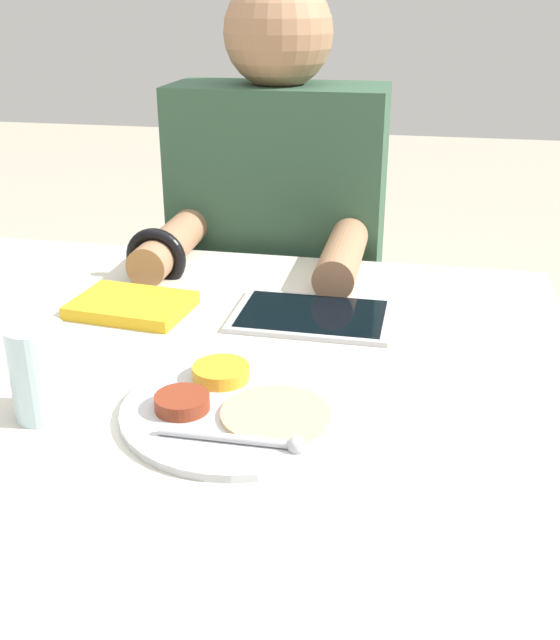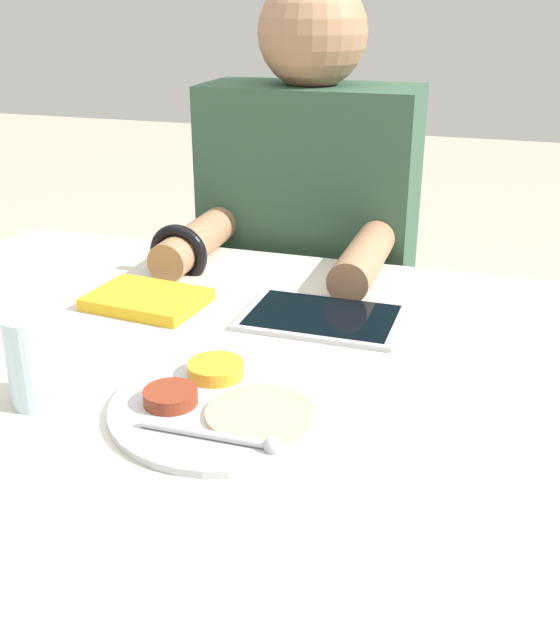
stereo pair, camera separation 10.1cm
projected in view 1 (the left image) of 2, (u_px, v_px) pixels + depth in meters
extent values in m
cube|color=beige|center=(182.00, 571.00, 1.16)|extent=(1.10, 0.97, 0.72)
cylinder|color=#B7BABF|center=(238.00, 410.00, 0.90)|extent=(0.28, 0.28, 0.01)
cylinder|color=gold|center=(221.00, 372.00, 0.96)|extent=(0.07, 0.07, 0.02)
cylinder|color=maroon|center=(182.00, 402.00, 0.89)|extent=(0.07, 0.07, 0.02)
cylinder|color=tan|center=(276.00, 414.00, 0.87)|extent=(0.13, 0.13, 0.01)
cylinder|color=#B7BABF|center=(227.00, 438.00, 0.82)|extent=(0.16, 0.01, 0.01)
sphere|color=#B7BABF|center=(297.00, 445.00, 0.81)|extent=(0.02, 0.02, 0.02)
cube|color=silver|center=(132.00, 309.00, 1.19)|extent=(0.19, 0.15, 0.01)
cube|color=gold|center=(132.00, 305.00, 1.18)|extent=(0.19, 0.15, 0.02)
cube|color=#B7B7BC|center=(312.00, 316.00, 1.16)|extent=(0.25, 0.17, 0.01)
cube|color=black|center=(313.00, 313.00, 1.16)|extent=(0.22, 0.15, 0.00)
cube|color=black|center=(279.00, 434.00, 1.77)|extent=(0.38, 0.22, 0.44)
cube|color=#2D4C38|center=(279.00, 227.00, 1.57)|extent=(0.43, 0.20, 0.58)
sphere|color=#936B4C|center=(278.00, 32.00, 1.41)|extent=(0.21, 0.21, 0.21)
cylinder|color=#936B4C|center=(171.00, 244.00, 1.39)|extent=(0.07, 0.28, 0.07)
cylinder|color=#936B4C|center=(343.00, 255.00, 1.33)|extent=(0.07, 0.28, 0.07)
torus|color=black|center=(156.00, 258.00, 1.32)|extent=(0.11, 0.02, 0.11)
cylinder|color=silver|center=(39.00, 372.00, 0.87)|extent=(0.07, 0.07, 0.12)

